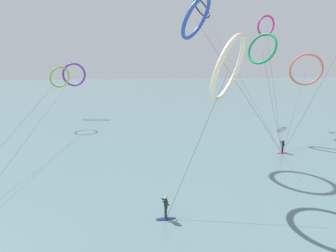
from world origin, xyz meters
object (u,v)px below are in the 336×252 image
kite_emerald (262,49)px  kite_lime (60,77)px  surfer_crimson (283,147)px  kite_coral (306,70)px  kite_violet (74,75)px  kite_cobalt (196,18)px  surfer_navy (166,209)px  kite_ivory (228,69)px  kite_magenta (266,26)px  kite_charcoal (202,8)px

kite_emerald → kite_lime: 31.62m
surfer_crimson → kite_coral: kite_coral is taller
kite_violet → kite_cobalt: 34.45m
kite_violet → kite_lime: kite_violet is taller
surfer_navy → surfer_crimson: bearing=126.0°
kite_ivory → kite_lime: kite_ivory is taller
kite_violet → kite_magenta: size_ratio=2.64×
kite_magenta → kite_cobalt: bearing=29.7°
kite_emerald → kite_charcoal: kite_charcoal is taller
surfer_navy → kite_charcoal: kite_charcoal is taller
kite_violet → kite_cobalt: kite_cobalt is taller
surfer_navy → kite_ivory: kite_ivory is taller
surfer_crimson → kite_violet: kite_violet is taller
surfer_navy → kite_cobalt: size_ratio=0.10×
kite_magenta → kite_coral: size_ratio=1.28×
kite_emerald → kite_cobalt: 13.00m
surfer_crimson → kite_lime: (-28.58, 19.65, 7.51)m
kite_charcoal → kite_magenta: bearing=-100.2°
kite_cobalt → kite_magenta: bearing=165.2°
kite_emerald → kite_cobalt: size_ratio=0.84×
kite_cobalt → kite_charcoal: bearing=-162.5°
kite_lime → surfer_navy: bearing=71.9°
surfer_navy → kite_ivory: bearing=118.3°
kite_coral → surfer_crimson: bearing=71.8°
surfer_crimson → kite_emerald: bearing=-164.0°
surfer_crimson → surfer_navy: same height
kite_emerald → kite_cobalt: bearing=-89.1°
kite_magenta → kite_lime: 33.75m
kite_ivory → kite_cobalt: size_ratio=0.73×
surfer_navy → kite_charcoal: (12.37, 36.65, 19.73)m
kite_lime → kite_charcoal: size_ratio=1.46×
kite_coral → kite_cobalt: size_ratio=0.80×
kite_emerald → kite_coral: bearing=86.1°
kite_charcoal → surfer_navy: bearing=-152.4°
kite_violet → kite_magenta: kite_magenta is taller
kite_coral → kite_charcoal: 21.42m
surfer_crimson → kite_magenta: kite_magenta is taller
surfer_navy → kite_emerald: 28.20m
surfer_navy → kite_charcoal: size_ratio=0.06×
kite_ivory → kite_charcoal: 35.90m
kite_lime → kite_magenta: bearing=129.2°
kite_cobalt → kite_lime: bearing=-102.2°
kite_cobalt → kite_ivory: bearing=33.6°
surfer_crimson → kite_ivory: bearing=-30.8°
kite_violet → kite_ivory: kite_ivory is taller
surfer_navy → kite_lime: 35.38m
kite_ivory → surfer_crimson: bearing=169.2°
surfer_crimson → surfer_navy: (-16.02, -12.57, 0.00)m
surfer_navy → kite_ivory: size_ratio=0.13×
surfer_crimson → kite_magenta: (3.60, 13.17, 15.38)m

